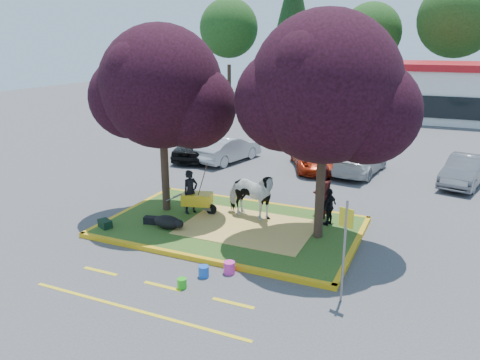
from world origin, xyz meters
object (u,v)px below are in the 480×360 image
at_px(car_black, 198,144).
at_px(calf, 168,222).
at_px(cow, 250,195).
at_px(bucket_blue, 204,271).
at_px(sign_post, 345,241).
at_px(bucket_pink, 229,268).
at_px(handler, 191,192).
at_px(car_silver, 229,149).
at_px(wheelbarrow, 197,199).
at_px(bucket_green, 182,283).

bearing_deg(car_black, calf, -76.53).
xyz_separation_m(cow, bucket_blue, (0.39, -4.12, -0.85)).
height_order(sign_post, bucket_pink, sign_post).
bearing_deg(handler, car_silver, 44.51).
bearing_deg(handler, cow, -51.56).
xyz_separation_m(wheelbarrow, car_silver, (-2.37, 7.64, 0.02)).
relative_size(handler, sign_post, 0.61).
relative_size(cow, bucket_pink, 6.00).
xyz_separation_m(handler, sign_post, (6.14, -3.50, 0.66)).
relative_size(wheelbarrow, bucket_pink, 5.59).
xyz_separation_m(sign_post, car_black, (-10.14, 11.27, -0.85)).
distance_m(handler, sign_post, 7.10).
xyz_separation_m(handler, bucket_green, (2.30, -4.51, -0.80)).
height_order(cow, handler, cow).
bearing_deg(cow, bucket_blue, -164.52).
height_order(bucket_green, bucket_blue, bucket_blue).
distance_m(calf, sign_post, 6.54).
bearing_deg(bucket_blue, bucket_green, -106.51).
bearing_deg(sign_post, bucket_blue, -157.44).
bearing_deg(wheelbarrow, sign_post, -46.20).
distance_m(sign_post, car_silver, 14.04).
relative_size(cow, car_black, 0.46).
relative_size(calf, bucket_green, 3.75).
distance_m(bucket_pink, car_black, 13.16).
height_order(bucket_green, car_black, car_black).
distance_m(calf, wheelbarrow, 1.74).
bearing_deg(handler, sign_post, -90.84).
xyz_separation_m(wheelbarrow, bucket_pink, (2.88, -3.45, -0.47)).
distance_m(wheelbarrow, bucket_pink, 4.52).
relative_size(sign_post, bucket_pink, 7.67).
bearing_deg(sign_post, bucket_green, -146.79).
relative_size(bucket_green, car_silver, 0.07).
relative_size(bucket_pink, car_silver, 0.08).
distance_m(handler, bucket_green, 5.13).
height_order(calf, car_black, car_black).
relative_size(calf, bucket_pink, 2.91).
distance_m(calf, car_silver, 9.61).
bearing_deg(bucket_green, wheelbarrow, 114.41).
distance_m(calf, bucket_blue, 3.34).
bearing_deg(wheelbarrow, bucket_pink, -64.92).
distance_m(bucket_blue, car_black, 13.27).
distance_m(cow, bucket_blue, 4.23).
height_order(cow, bucket_green, cow).
xyz_separation_m(bucket_green, car_silver, (-4.48, 12.29, 0.53)).
height_order(cow, calf, cow).
distance_m(wheelbarrow, car_silver, 8.00).
bearing_deg(calf, sign_post, -18.64).
relative_size(cow, calf, 2.06).
xyz_separation_m(bucket_pink, car_black, (-7.07, 11.08, 0.58)).
distance_m(wheelbarrow, sign_post, 7.04).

